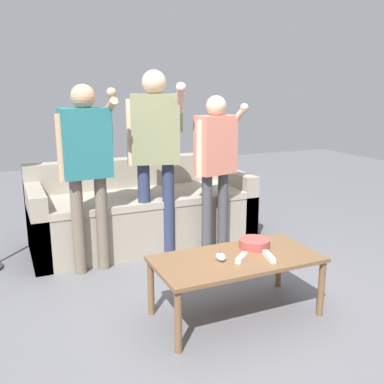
# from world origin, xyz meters

# --- Properties ---
(ground_plane) EXTENTS (12.00, 12.00, 0.00)m
(ground_plane) POSITION_xyz_m (0.00, 0.00, 0.00)
(ground_plane) COLOR slate
(couch) EXTENTS (2.09, 0.85, 0.79)m
(couch) POSITION_xyz_m (-0.14, 1.46, 0.30)
(couch) COLOR #9E9384
(couch) RESTS_ON ground
(coffee_table) EXTENTS (1.09, 0.54, 0.41)m
(coffee_table) POSITION_xyz_m (-0.01, -0.16, 0.36)
(coffee_table) COLOR brown
(coffee_table) RESTS_ON ground
(snack_bowl) EXTENTS (0.21, 0.21, 0.06)m
(snack_bowl) POSITION_xyz_m (0.19, -0.05, 0.44)
(snack_bowl) COLOR #B24C47
(snack_bowl) RESTS_ON coffee_table
(game_remote_nunchuk) EXTENTS (0.06, 0.09, 0.05)m
(game_remote_nunchuk) POSITION_xyz_m (-0.13, -0.16, 0.43)
(game_remote_nunchuk) COLOR white
(game_remote_nunchuk) RESTS_ON coffee_table
(player_left) EXTENTS (0.46, 0.29, 1.51)m
(player_left) POSITION_xyz_m (-0.73, 0.96, 0.95)
(player_left) COLOR #756656
(player_left) RESTS_ON ground
(player_center) EXTENTS (0.46, 0.46, 1.63)m
(player_center) POSITION_xyz_m (-0.13, 1.04, 1.02)
(player_center) COLOR #2D3856
(player_center) RESTS_ON ground
(player_right) EXTENTS (0.45, 0.29, 1.42)m
(player_right) POSITION_xyz_m (0.38, 0.91, 0.89)
(player_right) COLOR #47474C
(player_right) RESTS_ON ground
(game_remote_wand_near) EXTENTS (0.08, 0.17, 0.03)m
(game_remote_wand_near) POSITION_xyz_m (0.17, -0.26, 0.43)
(game_remote_wand_near) COLOR white
(game_remote_wand_near) RESTS_ON coffee_table
(game_remote_wand_far) EXTENTS (0.14, 0.12, 0.03)m
(game_remote_wand_far) POSITION_xyz_m (0.00, -0.21, 0.43)
(game_remote_wand_far) COLOR white
(game_remote_wand_far) RESTS_ON coffee_table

